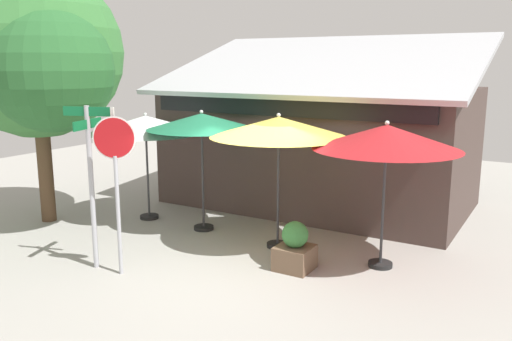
# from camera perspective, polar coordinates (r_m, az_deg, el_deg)

# --- Properties ---
(ground_plane) EXTENTS (28.00, 28.00, 0.10)m
(ground_plane) POSITION_cam_1_polar(r_m,az_deg,el_deg) (9.71, -2.76, -10.93)
(ground_plane) COLOR #9E9B93
(cafe_building) EXTENTS (7.93, 4.70, 4.41)m
(cafe_building) POSITION_cam_1_polar(r_m,az_deg,el_deg) (13.91, 6.76, 3.07)
(cafe_building) COLOR #473833
(cafe_building) RESTS_ON ground
(street_sign_post) EXTENTS (0.92, 0.86, 2.94)m
(street_sign_post) POSITION_cam_1_polar(r_m,az_deg,el_deg) (9.74, -17.37, 0.08)
(street_sign_post) COLOR #A8AAB2
(street_sign_post) RESTS_ON ground
(stop_sign) EXTENTS (0.63, 0.38, 2.78)m
(stop_sign) POSITION_cam_1_polar(r_m,az_deg,el_deg) (9.29, -14.87, 0.36)
(stop_sign) COLOR #A8AAB2
(stop_sign) RESTS_ON ground
(patio_umbrella_ivory_left) EXTENTS (2.68, 2.68, 2.53)m
(patio_umbrella_ivory_left) POSITION_cam_1_polar(r_m,az_deg,el_deg) (12.54, -11.80, 4.83)
(patio_umbrella_ivory_left) COLOR black
(patio_umbrella_ivory_left) RESTS_ON ground
(patio_umbrella_forest_green_center) EXTENTS (2.38, 2.38, 2.67)m
(patio_umbrella_forest_green_center) POSITION_cam_1_polar(r_m,az_deg,el_deg) (11.47, -5.88, 5.19)
(patio_umbrella_forest_green_center) COLOR black
(patio_umbrella_forest_green_center) RESTS_ON ground
(patio_umbrella_mustard_right) EXTENTS (2.69, 2.69, 2.71)m
(patio_umbrella_mustard_right) POSITION_cam_1_polar(r_m,az_deg,el_deg) (10.27, 2.44, 4.64)
(patio_umbrella_mustard_right) COLOR black
(patio_umbrella_mustard_right) RESTS_ON ground
(patio_umbrella_crimson_far_right) EXTENTS (2.61, 2.61, 2.67)m
(patio_umbrella_crimson_far_right) POSITION_cam_1_polar(r_m,az_deg,el_deg) (9.50, 13.87, 3.43)
(patio_umbrella_crimson_far_right) COLOR black
(patio_umbrella_crimson_far_right) RESTS_ON ground
(shade_tree) EXTENTS (4.25, 3.82, 5.80)m
(shade_tree) POSITION_cam_1_polar(r_m,az_deg,el_deg) (12.73, -22.31, 11.27)
(shade_tree) COLOR brown
(shade_tree) RESTS_ON ground
(sidewalk_planter) EXTENTS (0.63, 0.63, 0.89)m
(sidewalk_planter) POSITION_cam_1_polar(r_m,az_deg,el_deg) (9.61, 4.21, -8.41)
(sidewalk_planter) COLOR brown
(sidewalk_planter) RESTS_ON ground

